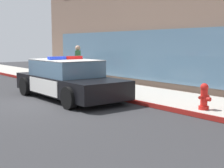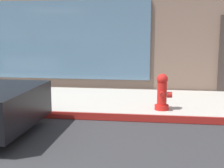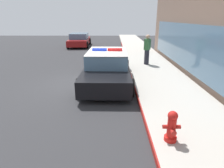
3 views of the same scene
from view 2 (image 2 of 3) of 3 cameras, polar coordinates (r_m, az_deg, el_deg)
The scene contains 1 object.
fire_hydrant at distance 6.48m, azimuth 8.86°, elevation -1.48°, with size 0.34×0.39×0.73m.
Camera 2 is at (4.06, -3.81, 1.73)m, focal length 51.81 mm.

